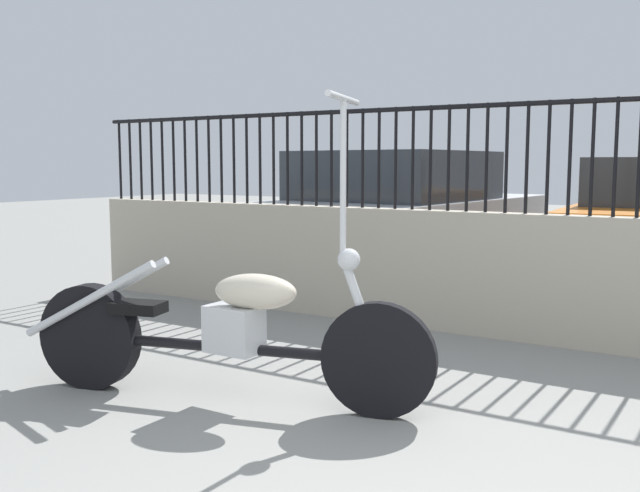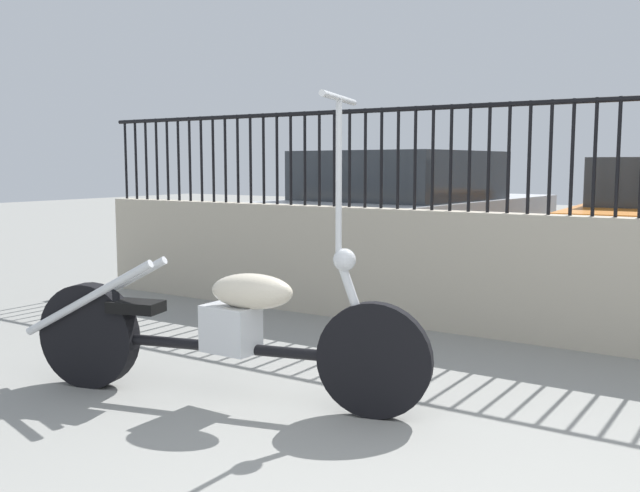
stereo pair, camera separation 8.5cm
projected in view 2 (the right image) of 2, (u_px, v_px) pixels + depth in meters
name	position (u px, v px, depth m)	size (l,w,h in m)	color
motorcycle_black	(204.00, 328.00, 3.68)	(2.19, 0.81, 1.55)	black
car_silver	(407.00, 213.00, 7.93)	(2.25, 4.08, 1.35)	black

